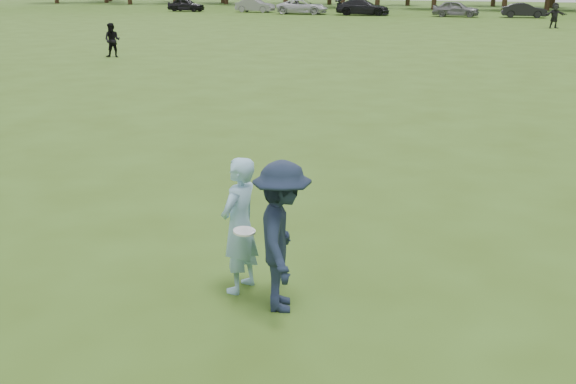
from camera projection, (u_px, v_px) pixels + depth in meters
name	position (u px, v px, depth m)	size (l,w,h in m)	color
ground	(330.00, 294.00, 8.60)	(200.00, 200.00, 0.00)	#375116
thrower	(239.00, 225.00, 8.47)	(0.64, 0.42, 1.77)	#8EBFDC
defender	(282.00, 237.00, 7.99)	(1.20, 0.69, 1.85)	#182236
player_far_a	(112.00, 40.00, 32.70)	(0.80, 0.62, 1.64)	black
player_far_d	(555.00, 15.00, 50.19)	(1.73, 0.55, 1.87)	black
car_a	(186.00, 5.00, 72.77)	(1.61, 3.99, 1.36)	black
car_b	(255.00, 6.00, 71.11)	(1.44, 4.12, 1.36)	gray
car_c	(303.00, 7.00, 67.86)	(2.36, 5.12, 1.42)	silver
car_d	(363.00, 7.00, 65.97)	(2.13, 5.24, 1.52)	black
car_e	(456.00, 9.00, 63.59)	(1.74, 4.33, 1.48)	slate
car_f	(524.00, 10.00, 62.39)	(1.41, 4.04, 1.33)	black
disc_in_play	(244.00, 231.00, 8.10)	(0.29, 0.29, 0.06)	white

